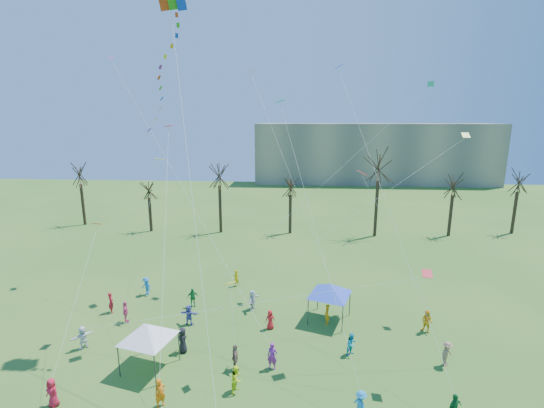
# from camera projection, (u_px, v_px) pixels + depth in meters

# --- Properties ---
(distant_building) EXTENTS (60.00, 14.00, 15.00)m
(distant_building) POSITION_uv_depth(u_px,v_px,m) (373.00, 153.00, 97.83)
(distant_building) COLOR gray
(distant_building) RESTS_ON ground
(bare_tree_row) EXTENTS (69.62, 9.19, 12.41)m
(bare_tree_row) POSITION_uv_depth(u_px,v_px,m) (303.00, 182.00, 53.47)
(bare_tree_row) COLOR black
(bare_tree_row) RESTS_ON ground
(big_box_kite) EXTENTS (3.59, 6.97, 24.90)m
(big_box_kite) POSITION_uv_depth(u_px,v_px,m) (169.00, 75.00, 25.26)
(big_box_kite) COLOR red
(big_box_kite) RESTS_ON ground
(canopy_tent_white) EXTENTS (4.04, 4.04, 3.13)m
(canopy_tent_white) POSITION_uv_depth(u_px,v_px,m) (148.00, 332.00, 24.57)
(canopy_tent_white) COLOR #3F3F44
(canopy_tent_white) RESTS_ON ground
(canopy_tent_blue) EXTENTS (4.04, 4.04, 3.20)m
(canopy_tent_blue) POSITION_uv_depth(u_px,v_px,m) (330.00, 290.00, 30.55)
(canopy_tent_blue) COLOR #3F3F44
(canopy_tent_blue) RESTS_ON ground
(festival_crowd) EXTENTS (26.83, 17.38, 1.84)m
(festival_crowd) POSITION_uv_depth(u_px,v_px,m) (239.00, 332.00, 27.85)
(festival_crowd) COLOR red
(festival_crowd) RESTS_ON ground
(small_kites_aloft) EXTENTS (32.45, 18.04, 34.79)m
(small_kites_aloft) POSITION_uv_depth(u_px,v_px,m) (274.00, 155.00, 29.18)
(small_kites_aloft) COLOR #F6310C
(small_kites_aloft) RESTS_ON ground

